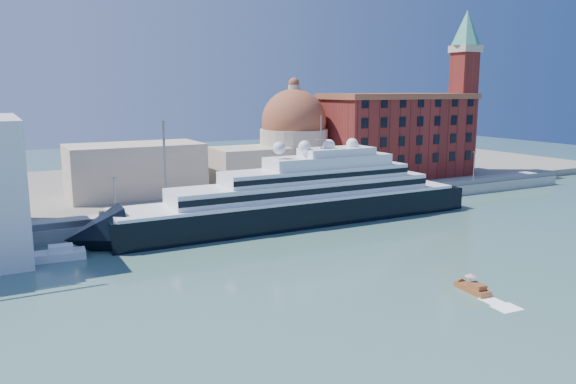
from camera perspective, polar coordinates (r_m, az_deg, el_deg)
ground at (r=91.54m, az=6.01°, el=-6.39°), size 400.00×400.00×0.00m
quay at (r=119.96m, az=-3.12°, el=-1.70°), size 180.00×10.00×2.50m
land at (r=157.49m, az=-9.45°, el=0.98°), size 260.00×72.00×2.00m
quay_fence at (r=115.60m, az=-2.18°, el=-1.22°), size 180.00×0.10×1.20m
superyacht at (r=110.16m, az=-0.21°, el=-1.17°), size 82.92×11.50×24.78m
service_barge at (r=95.75m, az=-22.99°, el=-5.99°), size 11.10×4.46×2.44m
water_taxi at (r=78.78m, az=18.30°, el=-9.23°), size 2.17×5.36×2.48m
warehouse at (r=161.02m, az=11.09°, el=5.72°), size 43.00×19.00×23.25m
campanile at (r=176.71m, az=17.42°, el=10.70°), size 8.40×8.40×47.00m
church at (r=142.41m, az=-4.88°, el=4.12°), size 66.00×18.00×25.50m
lamp_posts at (r=112.13m, az=-8.66°, el=1.80°), size 120.80×2.40×18.00m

